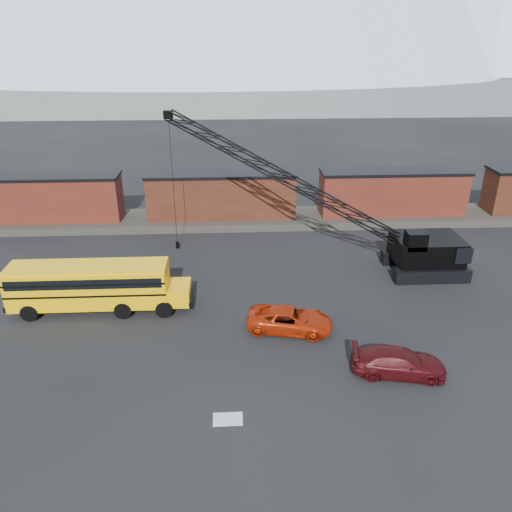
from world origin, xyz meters
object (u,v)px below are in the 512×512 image
(school_bus, at_px, (95,285))
(crawler_crane, at_px, (289,180))
(red_pickup, at_px, (290,320))
(maroon_suv, at_px, (398,362))

(school_bus, bearing_deg, crawler_crane, 27.98)
(school_bus, relative_size, red_pickup, 2.25)
(maroon_suv, height_order, crawler_crane, crawler_crane)
(maroon_suv, distance_m, crawler_crane, 16.27)
(maroon_suv, relative_size, crawler_crane, 0.22)
(crawler_crane, bearing_deg, school_bus, -152.02)
(school_bus, bearing_deg, maroon_suv, -23.34)
(maroon_suv, bearing_deg, school_bus, 75.89)
(red_pickup, relative_size, crawler_crane, 0.23)
(red_pickup, height_order, crawler_crane, crawler_crane)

